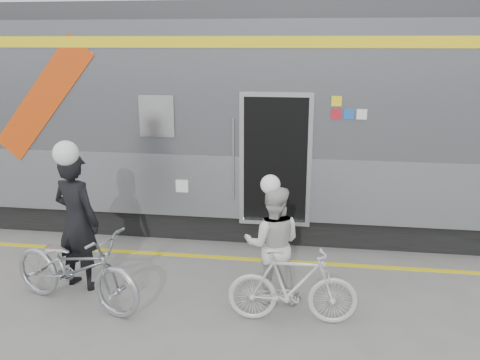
% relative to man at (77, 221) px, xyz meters
% --- Properties ---
extents(ground, '(90.00, 90.00, 0.00)m').
position_rel_man_xyz_m(ground, '(1.84, -0.89, -1.00)').
color(ground, slate).
rests_on(ground, ground).
extents(train, '(24.00, 3.17, 4.10)m').
position_rel_man_xyz_m(train, '(0.47, 3.31, 1.06)').
color(train, black).
rests_on(train, ground).
extents(safety_strip, '(24.00, 0.12, 0.01)m').
position_rel_man_xyz_m(safety_strip, '(1.84, 1.26, -0.99)').
color(safety_strip, yellow).
rests_on(safety_strip, ground).
extents(man, '(0.83, 0.67, 1.99)m').
position_rel_man_xyz_m(man, '(0.00, 0.00, 0.00)').
color(man, black).
rests_on(man, ground).
extents(bicycle_left, '(2.21, 1.31, 1.10)m').
position_rel_man_xyz_m(bicycle_left, '(0.20, -0.55, -0.45)').
color(bicycle_left, '#9DA1A5').
rests_on(bicycle_left, ground).
extents(woman, '(0.82, 0.65, 1.64)m').
position_rel_man_xyz_m(woman, '(2.79, -0.00, -0.18)').
color(woman, beige).
rests_on(woman, ground).
extents(bicycle_right, '(1.67, 0.54, 0.99)m').
position_rel_man_xyz_m(bicycle_right, '(3.09, -0.55, -0.50)').
color(bicycle_right, '#B9B9B5').
rests_on(bicycle_right, ground).
extents(helmet_man, '(0.35, 0.35, 0.35)m').
position_rel_man_xyz_m(helmet_man, '(0.00, 0.00, 1.17)').
color(helmet_man, white).
rests_on(helmet_man, man).
extents(helmet_woman, '(0.26, 0.26, 0.26)m').
position_rel_man_xyz_m(helmet_woman, '(2.79, -0.00, 0.77)').
color(helmet_woman, white).
rests_on(helmet_woman, woman).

